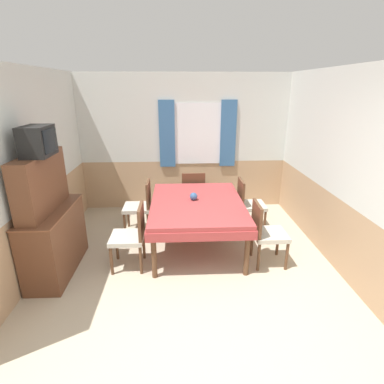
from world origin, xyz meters
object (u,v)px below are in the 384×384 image
Objects in this scene: chair_right_near at (266,231)px; chair_right_far at (248,203)px; dining_table at (197,208)px; tv at (38,141)px; vase at (194,196)px; sideboard at (51,225)px; chair_head_window at (193,192)px; chair_left_near at (132,234)px; chair_left_far at (141,205)px.

chair_right_near and chair_right_far have the same top height.
dining_table is 4.23× the size of tv.
dining_table is at bearing -53.07° from vase.
sideboard reaches higher than chair_right_far.
chair_right_far reaches higher than dining_table.
chair_right_far reaches higher than vase.
tv is at bearing -66.57° from chair_right_far.
chair_head_window and chair_right_far have the same top height.
chair_left_near is 1.06m from chair_left_far.
chair_head_window is at bearing 87.41° from vase.
dining_table is 2.28m from tv.
chair_left_near is 7.71× the size of vase.
chair_left_near is 1.03m from sideboard.
chair_left_far is 1.02m from vase.
tv is at bearing -158.04° from vase.
chair_right_far is (0.90, 0.53, -0.14)m from dining_table.
vase is at bearing 21.96° from tv.
chair_right_far is 3.03m from sideboard.
sideboard is (-1.91, -1.69, 0.18)m from chair_head_window.
sideboard is (-2.82, -1.11, 0.18)m from chair_right_far.
vase is at bearing 18.93° from sideboard.
tv is (0.05, -0.09, 1.09)m from sideboard.
vase is (0.86, -0.47, 0.30)m from chair_left_far.
sideboard is (-2.82, -0.05, 0.18)m from chair_right_near.
chair_left_far is at bearing -120.40° from chair_right_near.
tv is at bearing -160.25° from dining_table.
chair_head_window is at bearing 41.42° from sideboard.
chair_left_far is 1.00× the size of chair_right_far.
chair_head_window is 1.00× the size of chair_left_near.
sideboard is at bearing 137.62° from chair_left_far.
vase is at bearing 126.93° from dining_table.
dining_table is at bearing -90.00° from chair_head_window.
sideboard reaches higher than vase.
chair_left_near is 1.81m from chair_right_near.
chair_head_window is at bearing -28.84° from chair_left_near.
tv reaches higher than chair_head_window.
vase is (1.86, 0.64, 0.12)m from sideboard.
chair_head_window is 1.00× the size of chair_right_far.
chair_left_near is 1.00× the size of chair_right_far.
chair_right_far is 2.10× the size of tv.
vase is at bearing -63.84° from chair_right_far.
chair_left_far is at bearing 149.60° from dining_table.
chair_right_far is (1.81, 1.06, 0.00)m from chair_left_near.
chair_right_near is at bearing -90.00° from chair_left_near.
chair_left_far is 0.56× the size of sideboard.
chair_left_near is 1.00× the size of chair_left_far.
chair_right_near is at bearing -120.40° from chair_left_far.
chair_head_window and chair_left_near have the same top height.
chair_right_near is 1.00× the size of chair_left_far.
vase reaches higher than dining_table.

